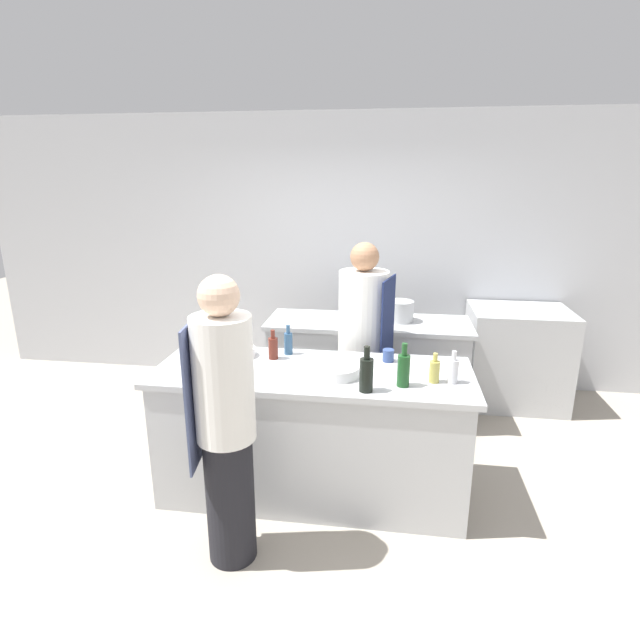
{
  "coord_description": "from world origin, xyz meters",
  "views": [
    {
      "loc": [
        0.5,
        -3.09,
        2.18
      ],
      "look_at": [
        0.0,
        0.35,
        1.17
      ],
      "focal_mm": 28.0,
      "sensor_mm": 36.0,
      "label": 1
    }
  ],
  "objects_px": {
    "bowl_mixing_large": "(339,371)",
    "oven_range": "(516,357)",
    "bottle_vinegar": "(453,370)",
    "bottle_cooking_oil": "(434,371)",
    "bottle_olive_oil": "(288,343)",
    "bowl_ceramic_blue": "(239,352)",
    "stockpot": "(400,311)",
    "bottle_wine": "(366,374)",
    "chef_at_prep_near": "(226,425)",
    "chef_at_stove": "(363,348)",
    "bottle_water": "(273,347)",
    "bowl_prep_small": "(201,362)",
    "bottle_sauce": "(404,369)",
    "cup": "(388,355)"
  },
  "relations": [
    {
      "from": "cup",
      "to": "bottle_olive_oil",
      "type": "bearing_deg",
      "value": 176.37
    },
    {
      "from": "bottle_water",
      "to": "bottle_wine",
      "type": "bearing_deg",
      "value": -34.1
    },
    {
      "from": "bottle_vinegar",
      "to": "bowl_mixing_large",
      "type": "xyz_separation_m",
      "value": [
        -0.72,
        0.0,
        -0.05
      ]
    },
    {
      "from": "chef_at_prep_near",
      "to": "bottle_cooking_oil",
      "type": "relative_size",
      "value": 8.79
    },
    {
      "from": "bowl_mixing_large",
      "to": "cup",
      "type": "xyz_separation_m",
      "value": [
        0.32,
        0.32,
        0.01
      ]
    },
    {
      "from": "bottle_olive_oil",
      "to": "bowl_prep_small",
      "type": "height_order",
      "value": "bottle_olive_oil"
    },
    {
      "from": "bowl_mixing_large",
      "to": "oven_range",
      "type": "bearing_deg",
      "value": 49.21
    },
    {
      "from": "bottle_water",
      "to": "bowl_mixing_large",
      "type": "bearing_deg",
      "value": -27.47
    },
    {
      "from": "bottle_vinegar",
      "to": "bowl_ceramic_blue",
      "type": "xyz_separation_m",
      "value": [
        -1.48,
        0.27,
        -0.05
      ]
    },
    {
      "from": "oven_range",
      "to": "bottle_vinegar",
      "type": "bearing_deg",
      "value": -114.82
    },
    {
      "from": "bottle_wine",
      "to": "bowl_mixing_large",
      "type": "bearing_deg",
      "value": 132.54
    },
    {
      "from": "bottle_water",
      "to": "bowl_prep_small",
      "type": "height_order",
      "value": "bottle_water"
    },
    {
      "from": "chef_at_prep_near",
      "to": "bottle_vinegar",
      "type": "distance_m",
      "value": 1.43
    },
    {
      "from": "bottle_sauce",
      "to": "bowl_prep_small",
      "type": "relative_size",
      "value": 1.02
    },
    {
      "from": "bottle_wine",
      "to": "bowl_ceramic_blue",
      "type": "distance_m",
      "value": 1.06
    },
    {
      "from": "bowl_mixing_large",
      "to": "bowl_ceramic_blue",
      "type": "bearing_deg",
      "value": 160.06
    },
    {
      "from": "oven_range",
      "to": "cup",
      "type": "distance_m",
      "value": 2.0
    },
    {
      "from": "oven_range",
      "to": "bowl_ceramic_blue",
      "type": "distance_m",
      "value": 2.81
    },
    {
      "from": "bottle_cooking_oil",
      "to": "bowl_mixing_large",
      "type": "bearing_deg",
      "value": 179.24
    },
    {
      "from": "bottle_vinegar",
      "to": "cup",
      "type": "height_order",
      "value": "bottle_vinegar"
    },
    {
      "from": "bottle_wine",
      "to": "bottle_sauce",
      "type": "bearing_deg",
      "value": 26.32
    },
    {
      "from": "chef_at_prep_near",
      "to": "bowl_mixing_large",
      "type": "relative_size",
      "value": 6.33
    },
    {
      "from": "bottle_wine",
      "to": "bottle_cooking_oil",
      "type": "xyz_separation_m",
      "value": [
        0.42,
        0.2,
        -0.04
      ]
    },
    {
      "from": "bowl_ceramic_blue",
      "to": "stockpot",
      "type": "distance_m",
      "value": 1.59
    },
    {
      "from": "bottle_water",
      "to": "bowl_mixing_large",
      "type": "relative_size",
      "value": 0.79
    },
    {
      "from": "chef_at_stove",
      "to": "bottle_water",
      "type": "distance_m",
      "value": 0.84
    },
    {
      "from": "bottle_water",
      "to": "bowl_mixing_large",
      "type": "distance_m",
      "value": 0.56
    },
    {
      "from": "bottle_cooking_oil",
      "to": "bowl_prep_small",
      "type": "bearing_deg",
      "value": 178.32
    },
    {
      "from": "chef_at_stove",
      "to": "cup",
      "type": "height_order",
      "value": "chef_at_stove"
    },
    {
      "from": "chef_at_stove",
      "to": "bottle_sauce",
      "type": "bearing_deg",
      "value": 32.34
    },
    {
      "from": "chef_at_prep_near",
      "to": "bottle_olive_oil",
      "type": "height_order",
      "value": "chef_at_prep_near"
    },
    {
      "from": "bowl_mixing_large",
      "to": "cup",
      "type": "relative_size",
      "value": 3.07
    },
    {
      "from": "bowl_ceramic_blue",
      "to": "stockpot",
      "type": "xyz_separation_m",
      "value": [
        1.16,
        1.08,
        0.06
      ]
    },
    {
      "from": "chef_at_stove",
      "to": "stockpot",
      "type": "height_order",
      "value": "chef_at_stove"
    },
    {
      "from": "oven_range",
      "to": "bottle_wine",
      "type": "height_order",
      "value": "bottle_wine"
    },
    {
      "from": "chef_at_prep_near",
      "to": "bottle_vinegar",
      "type": "xyz_separation_m",
      "value": [
        1.28,
        0.63,
        0.14
      ]
    },
    {
      "from": "cup",
      "to": "bowl_mixing_large",
      "type": "bearing_deg",
      "value": -134.58
    },
    {
      "from": "bottle_vinegar",
      "to": "bottle_cooking_oil",
      "type": "xyz_separation_m",
      "value": [
        -0.11,
        -0.01,
        -0.01
      ]
    },
    {
      "from": "bottle_olive_oil",
      "to": "bottle_water",
      "type": "relative_size",
      "value": 1.04
    },
    {
      "from": "bottle_cooking_oil",
      "to": "bowl_mixing_large",
      "type": "xyz_separation_m",
      "value": [
        -0.61,
        0.01,
        -0.04
      ]
    },
    {
      "from": "cup",
      "to": "stockpot",
      "type": "height_order",
      "value": "stockpot"
    },
    {
      "from": "bottle_olive_oil",
      "to": "bottle_cooking_oil",
      "type": "relative_size",
      "value": 1.15
    },
    {
      "from": "bottle_olive_oil",
      "to": "bowl_prep_small",
      "type": "distance_m",
      "value": 0.64
    },
    {
      "from": "bottle_water",
      "to": "bowl_prep_small",
      "type": "distance_m",
      "value": 0.51
    },
    {
      "from": "bottle_vinegar",
      "to": "bottle_wine",
      "type": "height_order",
      "value": "bottle_wine"
    },
    {
      "from": "bottle_wine",
      "to": "bottle_cooking_oil",
      "type": "height_order",
      "value": "bottle_wine"
    },
    {
      "from": "bottle_sauce",
      "to": "bottle_water",
      "type": "relative_size",
      "value": 1.31
    },
    {
      "from": "bottle_olive_oil",
      "to": "bowl_ceramic_blue",
      "type": "relative_size",
      "value": 0.95
    },
    {
      "from": "bottle_olive_oil",
      "to": "bottle_vinegar",
      "type": "xyz_separation_m",
      "value": [
        1.13,
        -0.37,
        -0.0
      ]
    },
    {
      "from": "chef_at_prep_near",
      "to": "chef_at_stove",
      "type": "bearing_deg",
      "value": -31.82
    }
  ]
}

